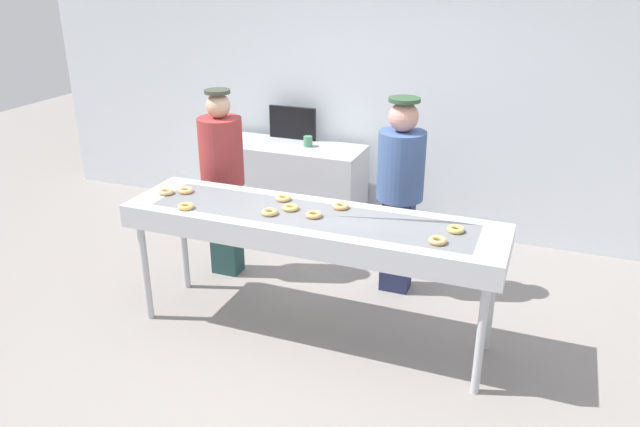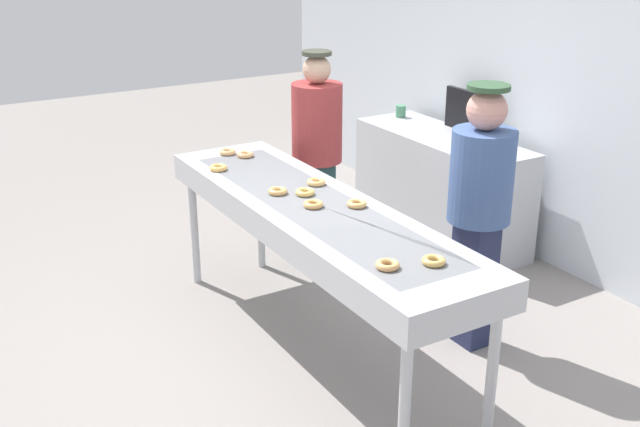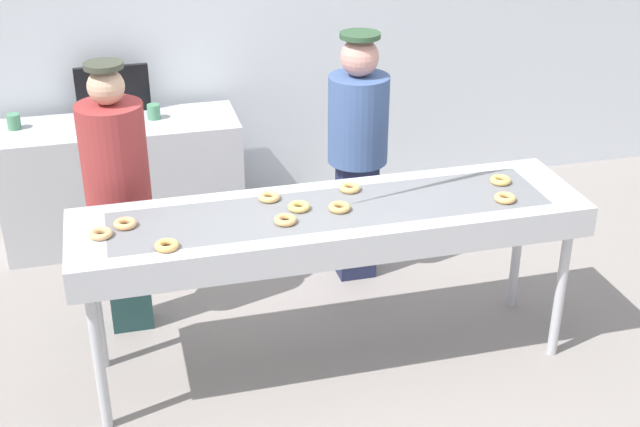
{
  "view_description": "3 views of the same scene",
  "coord_description": "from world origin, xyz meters",
  "px_view_note": "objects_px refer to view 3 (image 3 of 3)",
  "views": [
    {
      "loc": [
        1.51,
        -3.71,
        2.62
      ],
      "look_at": [
        0.07,
        0.01,
        0.98
      ],
      "focal_mm": 34.92,
      "sensor_mm": 36.0,
      "label": 1
    },
    {
      "loc": [
        3.56,
        -2.09,
        2.51
      ],
      "look_at": [
        -0.01,
        0.04,
        0.89
      ],
      "focal_mm": 42.9,
      "sensor_mm": 36.0,
      "label": 2
    },
    {
      "loc": [
        -1.06,
        -3.83,
        2.93
      ],
      "look_at": [
        -0.07,
        -0.05,
        0.97
      ],
      "focal_mm": 47.72,
      "sensor_mm": 36.0,
      "label": 3
    }
  ],
  "objects_px": {
    "paper_cup_0": "(14,122)",
    "paper_cup_1": "(154,112)",
    "glazed_donut_1": "(340,207)",
    "glazed_donut_9": "(285,220)",
    "menu_display": "(113,89)",
    "fryer_conveyor": "(331,223)",
    "worker_assistant": "(358,141)",
    "glazed_donut_6": "(501,180)",
    "glazed_donut_8": "(299,207)",
    "glazed_donut_3": "(505,198)",
    "glazed_donut_4": "(125,224)",
    "worker_baker": "(117,183)",
    "glazed_donut_2": "(269,197)",
    "prep_counter": "(124,182)",
    "glazed_donut_0": "(167,245)",
    "glazed_donut_7": "(350,188)",
    "glazed_donut_5": "(101,234)"
  },
  "relations": [
    {
      "from": "fryer_conveyor",
      "to": "glazed_donut_3",
      "type": "relative_size",
      "value": 23.43
    },
    {
      "from": "glazed_donut_0",
      "to": "paper_cup_1",
      "type": "distance_m",
      "value": 2.06
    },
    {
      "from": "worker_assistant",
      "to": "paper_cup_0",
      "type": "distance_m",
      "value": 2.33
    },
    {
      "from": "fryer_conveyor",
      "to": "glazed_donut_7",
      "type": "bearing_deg",
      "value": 50.42
    },
    {
      "from": "glazed_donut_0",
      "to": "prep_counter",
      "type": "distance_m",
      "value": 2.1
    },
    {
      "from": "fryer_conveyor",
      "to": "glazed_donut_9",
      "type": "bearing_deg",
      "value": -159.82
    },
    {
      "from": "paper_cup_0",
      "to": "paper_cup_1",
      "type": "bearing_deg",
      "value": -2.36
    },
    {
      "from": "glazed_donut_8",
      "to": "paper_cup_1",
      "type": "relative_size",
      "value": 1.12
    },
    {
      "from": "glazed_donut_9",
      "to": "menu_display",
      "type": "bearing_deg",
      "value": 109.5
    },
    {
      "from": "glazed_donut_8",
      "to": "worker_assistant",
      "type": "distance_m",
      "value": 1.03
    },
    {
      "from": "glazed_donut_2",
      "to": "glazed_donut_7",
      "type": "bearing_deg",
      "value": 0.45
    },
    {
      "from": "glazed_donut_1",
      "to": "worker_baker",
      "type": "bearing_deg",
      "value": 148.41
    },
    {
      "from": "worker_assistant",
      "to": "glazed_donut_6",
      "type": "bearing_deg",
      "value": 126.95
    },
    {
      "from": "glazed_donut_1",
      "to": "paper_cup_0",
      "type": "relative_size",
      "value": 1.12
    },
    {
      "from": "glazed_donut_8",
      "to": "glazed_donut_9",
      "type": "distance_m",
      "value": 0.17
    },
    {
      "from": "glazed_donut_7",
      "to": "glazed_donut_0",
      "type": "bearing_deg",
      "value": -158.44
    },
    {
      "from": "fryer_conveyor",
      "to": "paper_cup_1",
      "type": "bearing_deg",
      "value": 112.79
    },
    {
      "from": "glazed_donut_7",
      "to": "glazed_donut_3",
      "type": "bearing_deg",
      "value": -23.48
    },
    {
      "from": "glazed_donut_6",
      "to": "worker_baker",
      "type": "xyz_separation_m",
      "value": [
        -2.06,
        0.58,
        -0.03
      ]
    },
    {
      "from": "glazed_donut_5",
      "to": "paper_cup_0",
      "type": "relative_size",
      "value": 1.12
    },
    {
      "from": "glazed_donut_7",
      "to": "paper_cup_1",
      "type": "xyz_separation_m",
      "value": [
        -0.93,
        1.65,
        -0.05
      ]
    },
    {
      "from": "paper_cup_1",
      "to": "glazed_donut_0",
      "type": "bearing_deg",
      "value": -92.8
    },
    {
      "from": "glazed_donut_3",
      "to": "glazed_donut_4",
      "type": "relative_size",
      "value": 1.0
    },
    {
      "from": "fryer_conveyor",
      "to": "worker_assistant",
      "type": "xyz_separation_m",
      "value": [
        0.41,
        0.89,
        0.08
      ]
    },
    {
      "from": "glazed_donut_6",
      "to": "worker_assistant",
      "type": "relative_size",
      "value": 0.07
    },
    {
      "from": "glazed_donut_9",
      "to": "worker_baker",
      "type": "height_order",
      "value": "worker_baker"
    },
    {
      "from": "glazed_donut_9",
      "to": "prep_counter",
      "type": "bearing_deg",
      "value": 111.76
    },
    {
      "from": "glazed_donut_4",
      "to": "glazed_donut_7",
      "type": "distance_m",
      "value": 1.21
    },
    {
      "from": "glazed_donut_6",
      "to": "glazed_donut_8",
      "type": "height_order",
      "value": "same"
    },
    {
      "from": "glazed_donut_3",
      "to": "menu_display",
      "type": "relative_size",
      "value": 0.23
    },
    {
      "from": "glazed_donut_3",
      "to": "glazed_donut_4",
      "type": "distance_m",
      "value": 1.98
    },
    {
      "from": "paper_cup_1",
      "to": "fryer_conveyor",
      "type": "bearing_deg",
      "value": -67.21
    },
    {
      "from": "paper_cup_0",
      "to": "glazed_donut_8",
      "type": "bearing_deg",
      "value": -50.31
    },
    {
      "from": "glazed_donut_2",
      "to": "prep_counter",
      "type": "height_order",
      "value": "glazed_donut_2"
    },
    {
      "from": "glazed_donut_9",
      "to": "glazed_donut_4",
      "type": "bearing_deg",
      "value": 168.34
    },
    {
      "from": "glazed_donut_5",
      "to": "glazed_donut_9",
      "type": "relative_size",
      "value": 1.0
    },
    {
      "from": "glazed_donut_1",
      "to": "glazed_donut_2",
      "type": "distance_m",
      "value": 0.39
    },
    {
      "from": "glazed_donut_6",
      "to": "paper_cup_1",
      "type": "relative_size",
      "value": 1.12
    },
    {
      "from": "worker_baker",
      "to": "glazed_donut_2",
      "type": "bearing_deg",
      "value": 161.8
    },
    {
      "from": "glazed_donut_0",
      "to": "glazed_donut_4",
      "type": "relative_size",
      "value": 1.0
    },
    {
      "from": "glazed_donut_9",
      "to": "menu_display",
      "type": "xyz_separation_m",
      "value": [
        -0.76,
        2.15,
        0.06
      ]
    },
    {
      "from": "glazed_donut_7",
      "to": "worker_baker",
      "type": "bearing_deg",
      "value": 159.37
    },
    {
      "from": "glazed_donut_2",
      "to": "glazed_donut_4",
      "type": "height_order",
      "value": "same"
    },
    {
      "from": "glazed_donut_2",
      "to": "glazed_donut_8",
      "type": "relative_size",
      "value": 1.0
    },
    {
      "from": "paper_cup_0",
      "to": "glazed_donut_1",
      "type": "bearing_deg",
      "value": -47.72
    },
    {
      "from": "glazed_donut_7",
      "to": "prep_counter",
      "type": "distance_m",
      "value": 2.08
    },
    {
      "from": "glazed_donut_0",
      "to": "glazed_donut_1",
      "type": "relative_size",
      "value": 1.0
    },
    {
      "from": "worker_baker",
      "to": "worker_assistant",
      "type": "height_order",
      "value": "same"
    },
    {
      "from": "fryer_conveyor",
      "to": "glazed_donut_2",
      "type": "height_order",
      "value": "glazed_donut_2"
    },
    {
      "from": "worker_assistant",
      "to": "fryer_conveyor",
      "type": "bearing_deg",
      "value": 66.52
    }
  ]
}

